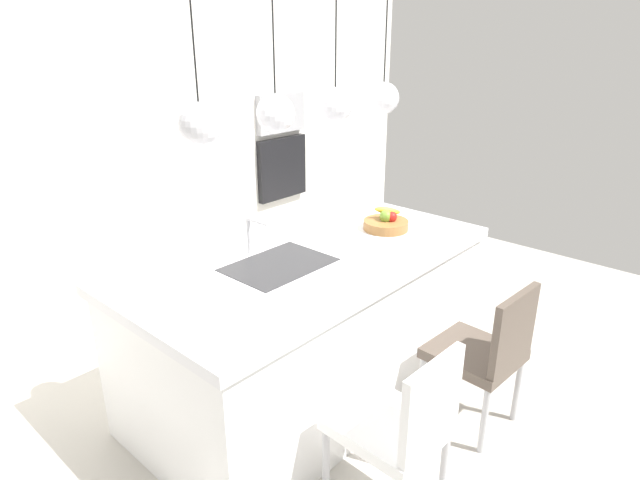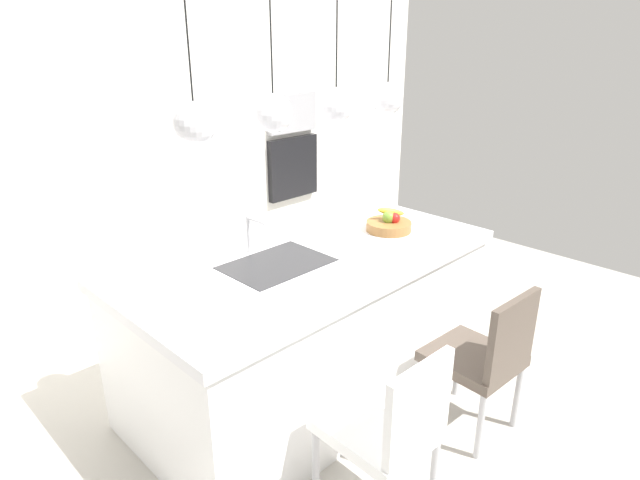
# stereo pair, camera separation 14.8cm
# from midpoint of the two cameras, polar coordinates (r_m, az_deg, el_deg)

# --- Properties ---
(floor) EXTENTS (6.60, 6.60, 0.00)m
(floor) POSITION_cam_midpoint_polar(r_m,az_deg,el_deg) (3.53, 0.05, -15.46)
(floor) COLOR #BCB7AD
(floor) RESTS_ON ground
(back_wall) EXTENTS (6.00, 0.10, 2.60)m
(back_wall) POSITION_cam_midpoint_polar(r_m,az_deg,el_deg) (4.24, -16.12, 9.38)
(back_wall) COLOR silver
(back_wall) RESTS_ON ground
(kitchen_island) EXTENTS (2.17, 1.15, 0.93)m
(kitchen_island) POSITION_cam_midpoint_polar(r_m,az_deg,el_deg) (3.27, 0.06, -8.87)
(kitchen_island) COLOR white
(kitchen_island) RESTS_ON ground
(sink_basin) EXTENTS (0.56, 0.40, 0.02)m
(sink_basin) POSITION_cam_midpoint_polar(r_m,az_deg,el_deg) (2.92, -3.14, -2.65)
(sink_basin) COLOR #2D2D30
(sink_basin) RESTS_ON kitchen_island
(faucet) EXTENTS (0.02, 0.17, 0.22)m
(faucet) POSITION_cam_midpoint_polar(r_m,az_deg,el_deg) (3.02, -5.90, 1.08)
(faucet) COLOR silver
(faucet) RESTS_ON kitchen_island
(fruit_bowl) EXTENTS (0.29, 0.29, 0.15)m
(fruit_bowl) POSITION_cam_midpoint_polar(r_m,az_deg,el_deg) (3.44, 8.57, 1.68)
(fruit_bowl) COLOR #9E6B38
(fruit_bowl) RESTS_ON kitchen_island
(microwave) EXTENTS (0.54, 0.08, 0.34)m
(microwave) POSITION_cam_midpoint_polar(r_m,az_deg,el_deg) (4.93, -2.18, 13.34)
(microwave) COLOR #9E9EA3
(microwave) RESTS_ON back_wall
(oven) EXTENTS (0.56, 0.08, 0.56)m
(oven) POSITION_cam_midpoint_polar(r_m,az_deg,el_deg) (5.02, -2.10, 7.68)
(oven) COLOR black
(oven) RESTS_ON back_wall
(chair_near) EXTENTS (0.43, 0.49, 0.90)m
(chair_near) POSITION_cam_midpoint_polar(r_m,az_deg,el_deg) (2.49, 9.03, -19.05)
(chair_near) COLOR white
(chair_near) RESTS_ON ground
(chair_middle) EXTENTS (0.46, 0.48, 0.88)m
(chair_middle) POSITION_cam_midpoint_polar(r_m,az_deg,el_deg) (3.09, 18.36, -11.51)
(chair_middle) COLOR brown
(chair_middle) RESTS_ON ground
(pendant_light_left) EXTENTS (0.19, 0.19, 0.79)m
(pendant_light_left) POSITION_cam_midpoint_polar(r_m,az_deg,el_deg) (2.43, -11.42, 12.09)
(pendant_light_left) COLOR silver
(pendant_light_center_left) EXTENTS (0.19, 0.19, 0.79)m
(pendant_light_center_left) POSITION_cam_midpoint_polar(r_m,az_deg,el_deg) (2.71, -3.37, 13.33)
(pendant_light_center_left) COLOR silver
(pendant_light_center_right) EXTENTS (0.19, 0.19, 0.79)m
(pendant_light_center_right) POSITION_cam_midpoint_polar(r_m,az_deg,el_deg) (3.02, 3.16, 14.14)
(pendant_light_center_right) COLOR silver
(pendant_light_right) EXTENTS (0.19, 0.19, 0.79)m
(pendant_light_right) POSITION_cam_midpoint_polar(r_m,az_deg,el_deg) (3.36, 8.45, 14.66)
(pendant_light_right) COLOR silver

